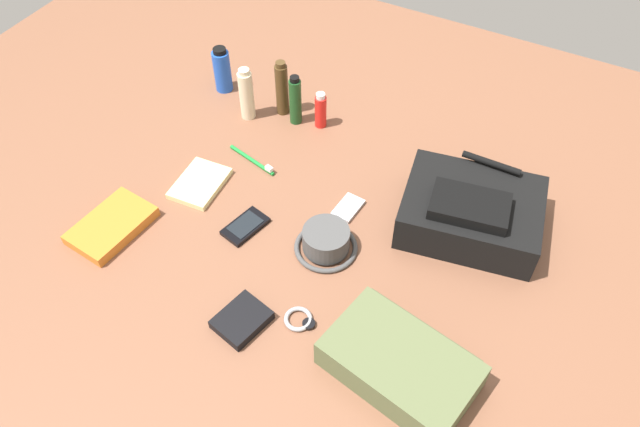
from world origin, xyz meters
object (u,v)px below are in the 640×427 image
Objects in this scene: backpack at (471,212)px; cell_phone at (245,226)px; toiletry_pouch at (401,363)px; notepad at (200,183)px; deodorant_spray at (222,70)px; media_player at (348,208)px; paperback_novel at (112,226)px; wristwatch at (300,320)px; wallet at (242,320)px; bucket_hat at (326,242)px; cologne_bottle at (282,89)px; lotion_bottle at (246,94)px; shampoo_bottle at (295,101)px; toothbrush at (254,161)px; sunscreen_spray at (321,111)px.

backpack reaches higher than cell_phone.
toiletry_pouch reaches higher than notepad.
backpack is at bearing -12.03° from deodorant_spray.
media_player is at bearing -163.08° from backpack.
cell_phone is at bearing 28.65° from paperback_novel.
wallet reaches higher than wristwatch.
bucket_hat is 0.38m from notepad.
toiletry_pouch is at bearing -43.89° from cologne_bottle.
toiletry_pouch is 4.59× the size of wristwatch.
lotion_bottle reaches higher than shampoo_bottle.
backpack is 0.43m from toiletry_pouch.
lotion_bottle reaches higher than media_player.
backpack is 0.59m from wallet.
wristwatch is at bearing -46.97° from toothbrush.
deodorant_spray is 0.84m from wristwatch.
paperback_novel is 2.95× the size of wristwatch.
cologne_bottle reaches higher than cell_phone.
toiletry_pouch is at bearing -19.97° from cell_phone.
cell_phone is at bearing 160.03° from toiletry_pouch.
deodorant_spray reaches higher than sunscreen_spray.
wristwatch is 0.48m from notepad.
shampoo_bottle is (0.13, 0.04, -0.00)m from lotion_bottle.
notepad is at bearing -120.52° from toothbrush.
toothbrush reaches higher than wristwatch.
toothbrush is at bearing 151.10° from bucket_hat.
media_player is 1.24× the size of wristwatch.
deodorant_spray is 0.67× the size of paperback_novel.
lotion_bottle is 2.26× the size of wristwatch.
lotion_bottle reaches higher than notepad.
deodorant_spray is 0.26m from shampoo_bottle.
lotion_bottle is 0.21m from toothbrush.
cell_phone is 1.12× the size of wallet.
cell_phone is 1.40× the size of media_player.
wallet is at bearing -58.88° from lotion_bottle.
sunscreen_spray is at bearing 60.97° from notepad.
deodorant_spray is at bearing 128.90° from cell_phone.
bucket_hat is at bearing -60.44° from sunscreen_spray.
lotion_bottle is at bearing 142.61° from toiletry_pouch.
cologne_bottle is at bearing 39.08° from lotion_bottle.
cell_phone is (0.35, -0.43, -0.06)m from deodorant_spray.
bucket_hat is 0.52m from paperback_novel.
wallet is at bearing -171.15° from toiletry_pouch.
media_player is 0.29m from toothbrush.
deodorant_spray is 0.56m from cell_phone.
wallet is (0.22, -0.63, -0.06)m from shampoo_bottle.
paperback_novel reaches higher than toothbrush.
lotion_bottle is 1.01× the size of toothbrush.
sunscreen_spray is at bearing 17.18° from lotion_bottle.
wallet reaches higher than cell_phone.
deodorant_spray reaches higher than wallet.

